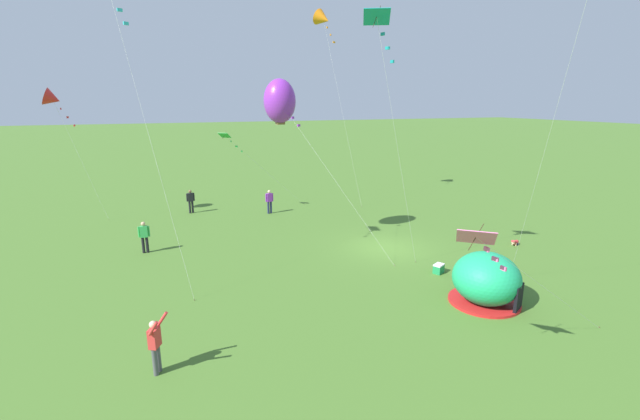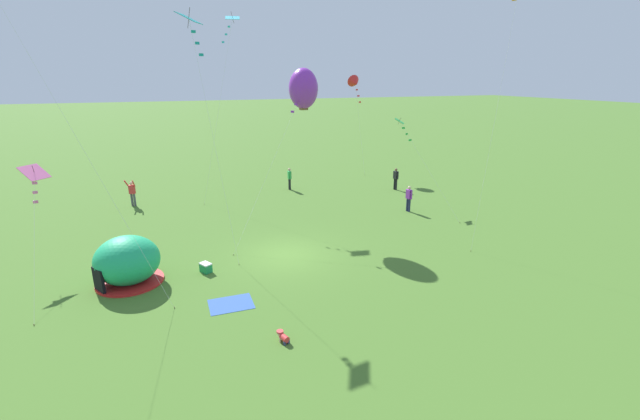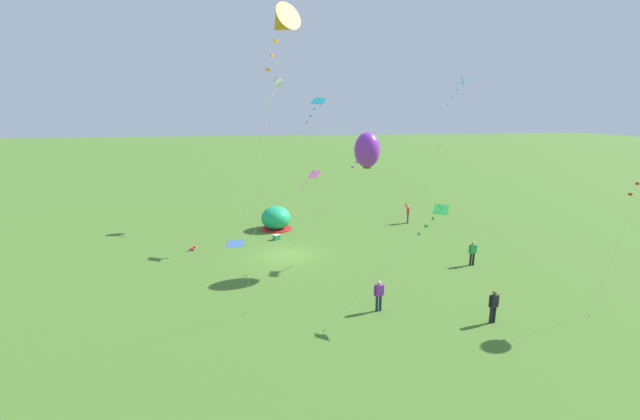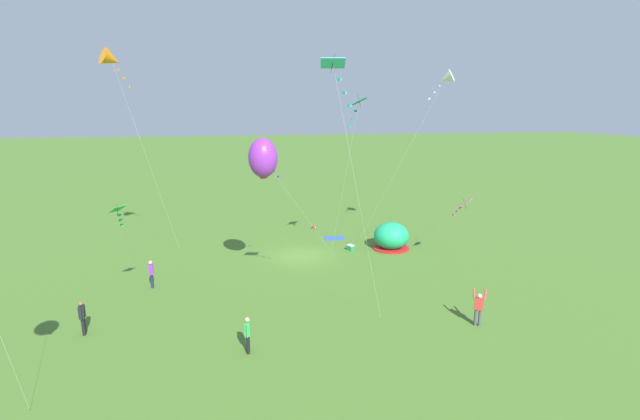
{
  "view_description": "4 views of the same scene",
  "coord_description": "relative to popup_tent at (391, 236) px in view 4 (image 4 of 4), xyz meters",
  "views": [
    {
      "loc": [
        -19.59,
        11.57,
        7.93
      ],
      "look_at": [
        1.36,
        3.41,
        2.17
      ],
      "focal_mm": 24.0,
      "sensor_mm": 36.0,
      "label": 1
    },
    {
      "loc": [
        -5.59,
        -19.09,
        8.58
      ],
      "look_at": [
        2.25,
        1.12,
        1.79
      ],
      "focal_mm": 24.0,
      "sensor_mm": 36.0,
      "label": 2
    },
    {
      "loc": [
        29.93,
        -2.28,
        10.49
      ],
      "look_at": [
        -1.44,
        2.69,
        3.0
      ],
      "focal_mm": 24.0,
      "sensor_mm": 36.0,
      "label": 3
    },
    {
      "loc": [
        4.01,
        29.94,
        10.67
      ],
      "look_at": [
        -0.94,
        3.12,
        4.2
      ],
      "focal_mm": 24.0,
      "sensor_mm": 36.0,
      "label": 4
    }
  ],
  "objects": [
    {
      "name": "ground_plane",
      "position": [
        7.23,
        0.39,
        -1.0
      ],
      "size": [
        300.0,
        300.0,
        0.0
      ],
      "primitive_type": "plane",
      "color": "#477028"
    },
    {
      "name": "popup_tent",
      "position": [
        0.0,
        0.0,
        0.0
      ],
      "size": [
        2.81,
        2.81,
        2.1
      ],
      "color": "#1EAD6B",
      "rests_on": "ground"
    },
    {
      "name": "picnic_blanket",
      "position": [
        3.77,
        -3.48,
        -0.99
      ],
      "size": [
        1.72,
        1.33,
        0.01
      ],
      "primitive_type": "cube",
      "rotation": [
        0.0,
        0.0,
        -0.02
      ],
      "color": "#3359A5",
      "rests_on": "ground"
    },
    {
      "name": "cooler_box",
      "position": [
        3.22,
        -0.15,
        -0.78
      ],
      "size": [
        0.58,
        0.64,
        0.44
      ],
      "color": "#1E8C4C",
      "rests_on": "ground"
    },
    {
      "name": "toddler_crawling",
      "position": [
        4.99,
        -6.6,
        -0.82
      ],
      "size": [
        0.36,
        0.55,
        0.32
      ],
      "color": "red",
      "rests_on": "ground"
    },
    {
      "name": "person_flying_kite",
      "position": [
        -0.14,
        12.42,
        0.0
      ],
      "size": [
        0.72,
        0.65,
        1.89
      ],
      "color": "#4C4C51",
      "rests_on": "ground"
    },
    {
      "name": "person_center_field",
      "position": [
        16.92,
        4.48,
        -0.03
      ],
      "size": [
        0.29,
        0.59,
        1.72
      ],
      "color": "#1E2347",
      "rests_on": "ground"
    },
    {
      "name": "person_far_back",
      "position": [
        19.08,
        9.76,
        -0.03
      ],
      "size": [
        0.29,
        0.59,
        1.72
      ],
      "color": "black",
      "rests_on": "ground"
    },
    {
      "name": "person_strolling",
      "position": [
        11.28,
        12.82,
        -0.03
      ],
      "size": [
        0.27,
        0.59,
        1.72
      ],
      "color": "black",
      "rests_on": "ground"
    },
    {
      "name": "kite_cyan",
      "position": [
        7.4,
        12.97,
        11.03
      ],
      "size": [
        3.68,
        2.68,
        12.8
      ],
      "color": "silver",
      "rests_on": "ground"
    },
    {
      "name": "kite_orange",
      "position": [
        19.21,
        -0.59,
        12.77
      ],
      "size": [
        3.93,
        2.89,
        14.51
      ],
      "color": "silver",
      "rests_on": "ground"
    },
    {
      "name": "kite_white",
      "position": [
        -3.48,
        0.48,
        11.8
      ],
      "size": [
        5.96,
        4.25,
        13.44
      ],
      "color": "silver",
      "rests_on": "ground"
    },
    {
      "name": "kite_teal",
      "position": [
        3.77,
        3.17,
        9.83
      ],
      "size": [
        1.73,
        3.91,
        11.57
      ],
      "color": "silver",
      "rests_on": "ground"
    },
    {
      "name": "kite_pink",
      "position": [
        -3.66,
        3.87,
        3.21
      ],
      "size": [
        1.29,
        7.16,
        4.72
      ],
      "color": "silver",
      "rests_on": "ground"
    },
    {
      "name": "kite_purple",
      "position": [
        10.01,
        5.53,
        6.91
      ],
      "size": [
        6.13,
        5.06,
        9.07
      ],
      "color": "silver",
      "rests_on": "ground"
    },
    {
      "name": "kite_green",
      "position": [
        17.69,
        7.01,
        4.33
      ],
      "size": [
        1.42,
        6.54,
        5.89
      ],
      "color": "silver",
      "rests_on": "ground"
    }
  ]
}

